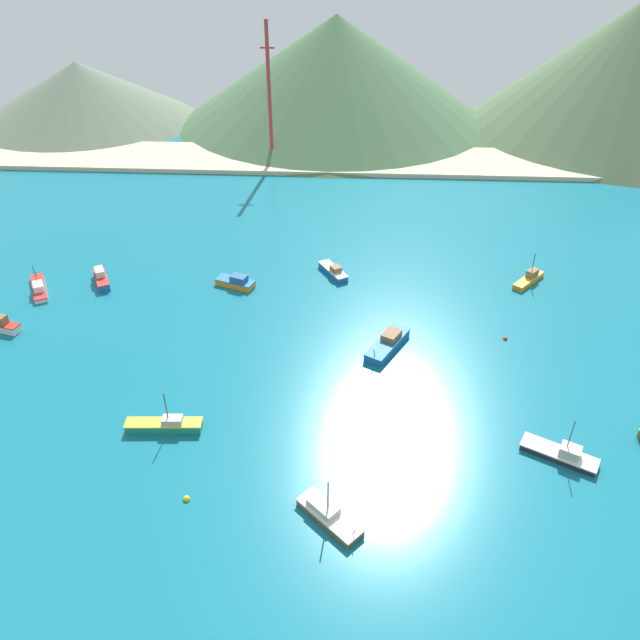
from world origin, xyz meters
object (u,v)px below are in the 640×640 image
object	(u,v)px
buoy_1	(505,339)
fishing_boat_0	(333,271)
fishing_boat_7	(165,425)
buoy_0	(187,499)
fishing_boat_9	(236,282)
fishing_boat_11	(101,278)
radio_tower	(269,94)
fishing_boat_4	(561,454)
fishing_boat_8	(388,343)
fishing_boat_2	(328,514)
fishing_boat_6	(39,288)
fishing_boat_3	(529,278)

from	to	relation	value
buoy_1	fishing_boat_0	bearing A→B (deg)	145.79
fishing_boat_7	buoy_0	bearing A→B (deg)	-63.88
fishing_boat_9	fishing_boat_11	bearing A→B (deg)	-179.20
radio_tower	buoy_1	bearing A→B (deg)	-59.02
fishing_boat_4	fishing_boat_8	distance (m)	32.41
buoy_0	buoy_1	world-z (taller)	buoy_0
fishing_boat_7	fishing_boat_11	xyz separation A→B (m)	(-23.38, 39.49, 0.21)
fishing_boat_11	fishing_boat_9	bearing A→B (deg)	0.80
fishing_boat_11	radio_tower	bearing A→B (deg)	69.87
fishing_boat_4	fishing_boat_11	bearing A→B (deg)	151.74
fishing_boat_11	radio_tower	world-z (taller)	radio_tower
fishing_boat_0	fishing_boat_11	distance (m)	45.82
fishing_boat_2	fishing_boat_4	world-z (taller)	fishing_boat_4
fishing_boat_4	fishing_boat_6	world-z (taller)	fishing_boat_4
fishing_boat_2	radio_tower	size ratio (longest dim) A/B	0.23
fishing_boat_4	buoy_1	world-z (taller)	fishing_boat_4
fishing_boat_7	buoy_0	xyz separation A→B (m)	(5.93, -12.10, -0.67)
radio_tower	fishing_boat_3	bearing A→B (deg)	-47.50
fishing_boat_6	radio_tower	distance (m)	83.50
fishing_boat_9	fishing_boat_2	bearing A→B (deg)	-69.17
fishing_boat_7	fishing_boat_4	bearing A→B (deg)	-2.45
fishing_boat_4	fishing_boat_2	bearing A→B (deg)	-159.29
fishing_boat_8	fishing_boat_0	bearing A→B (deg)	112.59
fishing_boat_4	radio_tower	distance (m)	124.14
fishing_boat_3	radio_tower	xyz separation A→B (m)	(-58.75, 64.13, 18.57)
fishing_boat_0	fishing_boat_7	distance (m)	50.39
fishing_boat_4	buoy_0	bearing A→B (deg)	-168.60
fishing_boat_6	fishing_boat_3	bearing A→B (deg)	5.27
fishing_boat_2	fishing_boat_8	bearing A→B (deg)	76.56
fishing_boat_2	fishing_boat_7	bearing A→B (deg)	149.55
fishing_boat_11	fishing_boat_3	bearing A→B (deg)	3.41
buoy_1	fishing_boat_7	bearing A→B (deg)	-154.70
fishing_boat_2	fishing_boat_3	world-z (taller)	fishing_boat_2
fishing_boat_0	fishing_boat_3	distance (m)	38.65
buoy_0	fishing_boat_6	bearing A→B (deg)	130.05
fishing_boat_4	buoy_1	bearing A→B (deg)	94.39
fishing_boat_3	radio_tower	world-z (taller)	radio_tower
fishing_boat_11	buoy_0	size ratio (longest dim) A/B	9.23
fishing_boat_2	buoy_0	xyz separation A→B (m)	(-17.77, 1.84, -0.59)
fishing_boat_7	fishing_boat_6	bearing A→B (deg)	133.80
fishing_boat_0	fishing_boat_4	world-z (taller)	fishing_boat_4
fishing_boat_3	buoy_1	xyz separation A→B (m)	(-8.38, -19.77, -0.68)
fishing_boat_3	buoy_0	world-z (taller)	fishing_boat_3
fishing_boat_3	fishing_boat_6	xyz separation A→B (m)	(-94.99, -8.75, -0.09)
fishing_boat_4	fishing_boat_6	distance (m)	96.52
fishing_boat_0	buoy_0	bearing A→B (deg)	-105.70
fishing_boat_6	buoy_1	xyz separation A→B (m)	(86.61, -11.02, -0.59)
fishing_boat_7	fishing_boat_8	world-z (taller)	fishing_boat_7
buoy_1	radio_tower	distance (m)	99.73
fishing_boat_3	fishing_boat_9	size ratio (longest dim) A/B	0.97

